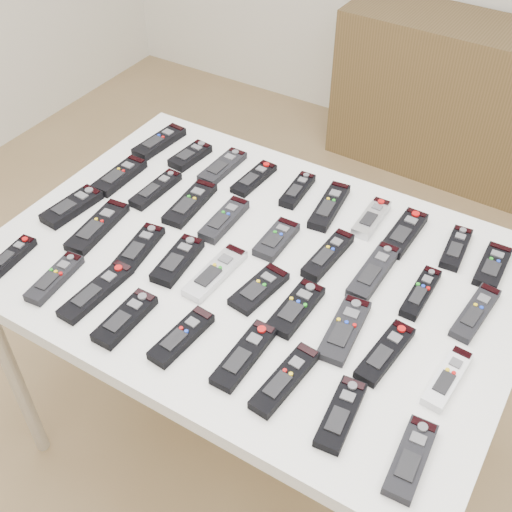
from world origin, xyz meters
The scene contains 41 objects.
ground centered at (0.00, 0.00, 0.00)m, with size 4.00×4.00×0.00m, color olive.
table centered at (0.01, 0.00, 0.72)m, with size 1.25×0.88×0.78m.
sideboard centered at (0.18, 1.78, 0.36)m, with size 1.45×0.38×0.72m, color #4D3C1F.
remote_0 centered at (-0.50, 0.29, 0.79)m, with size 0.06×0.18×0.02m, color black.
remote_1 centered at (-0.38, 0.28, 0.79)m, with size 0.06×0.13×0.02m, color black.
remote_2 centered at (-0.27, 0.28, 0.79)m, with size 0.05×0.17×0.02m, color black.
remote_3 centered at (-0.16, 0.28, 0.79)m, with size 0.05×0.16×0.02m, color black.
remote_4 centered at (-0.03, 0.29, 0.79)m, with size 0.04×0.15×0.02m, color black.
remote_5 centered at (0.07, 0.27, 0.79)m, with size 0.05×0.19×0.02m, color black.
remote_6 centered at (0.19, 0.29, 0.79)m, with size 0.05×0.15×0.02m, color #B7B7BC.
remote_7 centered at (0.28, 0.28, 0.79)m, with size 0.06×0.18×0.02m, color black.
remote_8 centered at (0.41, 0.29, 0.79)m, with size 0.05×0.15×0.02m, color black.
remote_9 centered at (0.51, 0.27, 0.79)m, with size 0.06×0.15×0.02m, color black.
remote_10 centered at (-0.49, 0.09, 0.79)m, with size 0.06×0.17×0.02m, color black.
remote_11 centered at (-0.36, 0.10, 0.79)m, with size 0.05×0.17×0.02m, color black.
remote_12 centered at (-0.25, 0.09, 0.79)m, with size 0.06×0.19×0.02m, color black.
remote_13 centered at (-0.13, 0.08, 0.79)m, with size 0.05×0.17×0.02m, color black.
remote_14 centered at (0.02, 0.09, 0.79)m, with size 0.06×0.14×0.02m, color black.
remote_15 centered at (0.16, 0.10, 0.79)m, with size 0.05×0.18×0.02m, color black.
remote_16 centered at (0.27, 0.11, 0.79)m, with size 0.05×0.20×0.02m, color black.
remote_17 centered at (0.39, 0.10, 0.79)m, with size 0.04×0.17×0.02m, color black.
remote_18 centered at (0.52, 0.11, 0.79)m, with size 0.05×0.18×0.02m, color black.
remote_19 centered at (-0.50, -0.08, 0.79)m, with size 0.06×0.17×0.02m, color black.
remote_20 centered at (-0.39, -0.11, 0.79)m, with size 0.06×0.20×0.02m, color black.
remote_21 centered at (-0.25, -0.11, 0.79)m, with size 0.05×0.17×0.02m, color black.
remote_22 centered at (-0.14, -0.10, 0.79)m, with size 0.06×0.16×0.02m, color black.
remote_23 centered at (-0.04, -0.09, 0.79)m, with size 0.05×0.19×0.02m, color #B7B7BC.
remote_24 centered at (0.07, -0.08, 0.79)m, with size 0.06×0.15×0.02m, color black.
remote_25 centered at (0.17, -0.09, 0.79)m, with size 0.06×0.17×0.02m, color black.
remote_26 centered at (0.29, -0.09, 0.79)m, with size 0.06×0.19×0.02m, color black.
remote_27 centered at (0.39, -0.10, 0.79)m, with size 0.05×0.18×0.02m, color black.
remote_28 centered at (0.52, -0.10, 0.79)m, with size 0.04×0.16×0.02m, color silver.
remote_29 centered at (-0.49, -0.30, 0.79)m, with size 0.04×0.14×0.02m, color black.
remote_30 centered at (-0.35, -0.30, 0.79)m, with size 0.05×0.16×0.02m, color black.
remote_31 centered at (-0.24, -0.28, 0.79)m, with size 0.05×0.20×0.02m, color black.
remote_32 centered at (-0.13, -0.31, 0.79)m, with size 0.06×0.16×0.02m, color black.
remote_33 centered at (0.01, -0.29, 0.79)m, with size 0.05×0.16×0.02m, color black.
remote_34 centered at (0.15, -0.26, 0.79)m, with size 0.05×0.18×0.02m, color black.
remote_35 centered at (0.25, -0.27, 0.79)m, with size 0.05×0.19×0.02m, color black.
remote_36 centered at (0.38, -0.29, 0.79)m, with size 0.05×0.16×0.02m, color black.
remote_37 centered at (0.53, -0.30, 0.79)m, with size 0.05×0.17×0.02m, color black.
Camera 1 is at (0.60, -0.96, 1.84)m, focal length 45.00 mm.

